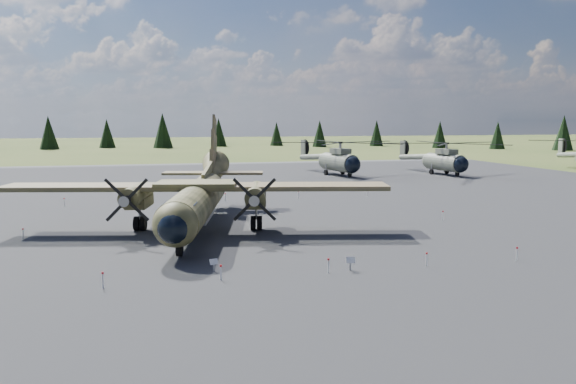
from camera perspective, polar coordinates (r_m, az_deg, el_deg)
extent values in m
plane|color=#5B622B|center=(44.05, -3.73, -3.83)|extent=(500.00, 500.00, 0.00)
cube|color=#56575B|center=(53.78, -5.56, -1.82)|extent=(120.00, 120.00, 0.04)
cylinder|color=#383A1F|center=(42.95, -9.31, -1.08)|extent=(6.53, 18.21, 2.80)
sphere|color=#383A1F|center=(34.16, -11.36, -3.27)|extent=(3.26, 3.26, 2.75)
sphere|color=black|center=(33.64, -11.52, -3.52)|extent=(2.40, 2.40, 2.02)
cube|color=black|center=(35.59, -10.95, -1.61)|extent=(2.30, 1.99, 0.55)
cone|color=#383A1F|center=(54.48, -7.65, 1.82)|extent=(4.13, 7.31, 4.22)
cube|color=#9DA0A2|center=(44.11, -9.11, -2.37)|extent=(3.12, 6.28, 0.50)
cube|color=#313E20|center=(43.29, -9.25, 0.53)|extent=(29.11, 9.43, 0.35)
cube|color=#383A1F|center=(43.27, -9.26, 0.82)|extent=(6.63, 4.79, 0.35)
cylinder|color=#383A1F|center=(43.91, -15.13, -0.26)|extent=(2.56, 5.41, 1.50)
cube|color=#383A1F|center=(44.77, -14.86, -0.95)|extent=(2.18, 3.64, 0.80)
cone|color=gray|center=(40.78, -16.20, -0.86)|extent=(0.93, 1.04, 0.76)
cylinder|color=black|center=(45.03, -14.79, -3.10)|extent=(1.09, 1.26, 1.10)
cylinder|color=#383A1F|center=(42.68, -3.29, -0.23)|extent=(2.56, 5.41, 1.50)
cube|color=#383A1F|center=(43.57, -3.25, -0.94)|extent=(2.18, 3.64, 0.80)
cone|color=gray|center=(39.46, -3.44, -0.85)|extent=(0.93, 1.04, 0.76)
cylinder|color=black|center=(43.84, -3.23, -3.14)|extent=(1.09, 1.26, 1.10)
cube|color=#383A1F|center=(50.65, -8.12, 2.09)|extent=(1.86, 7.45, 1.68)
cube|color=#313E20|center=(54.97, -7.60, 1.93)|extent=(9.86, 4.18, 0.22)
cylinder|color=gray|center=(35.52, -10.99, -4.54)|extent=(0.17, 0.17, 0.90)
cylinder|color=black|center=(35.68, -10.96, -5.69)|extent=(0.54, 0.99, 0.94)
cylinder|color=gray|center=(86.98, 5.17, 3.01)|extent=(4.26, 8.33, 2.76)
sphere|color=black|center=(83.58, 6.53, 2.78)|extent=(2.99, 2.99, 2.54)
sphere|color=gray|center=(90.44, 3.91, 3.18)|extent=(2.99, 2.99, 2.54)
cube|color=gray|center=(86.49, 5.33, 4.16)|extent=(2.53, 3.83, 0.83)
cylinder|color=gray|center=(86.45, 5.34, 4.70)|extent=(0.47, 0.47, 1.10)
cylinder|color=gray|center=(94.05, 2.70, 3.59)|extent=(2.75, 9.42, 1.58)
cube|color=gray|center=(97.66, 1.58, 4.54)|extent=(0.54, 1.56, 2.65)
cylinder|color=black|center=(97.83, 1.78, 4.54)|extent=(0.63, 2.83, 2.87)
cylinder|color=black|center=(84.28, 6.28, 1.77)|extent=(0.45, 0.80, 0.75)
cylinder|color=black|center=(87.54, 3.88, 2.00)|extent=(0.50, 0.93, 0.88)
cylinder|color=gray|center=(87.49, 3.88, 2.38)|extent=(0.18, 0.18, 1.60)
cylinder|color=black|center=(89.00, 5.56, 2.07)|extent=(0.50, 0.93, 0.88)
cylinder|color=gray|center=(88.95, 5.57, 2.44)|extent=(0.18, 0.18, 1.60)
cylinder|color=gray|center=(91.07, 15.61, 2.92)|extent=(3.68, 7.98, 2.67)
sphere|color=black|center=(88.04, 17.10, 2.69)|extent=(2.76, 2.76, 2.46)
sphere|color=gray|center=(94.16, 14.20, 3.10)|extent=(2.76, 2.76, 2.46)
cube|color=gray|center=(90.62, 15.81, 3.98)|extent=(2.26, 3.63, 0.80)
cylinder|color=gray|center=(90.59, 15.82, 4.48)|extent=(0.43, 0.43, 1.07)
cylinder|color=gray|center=(97.42, 12.84, 3.49)|extent=(2.11, 9.15, 1.53)
cube|color=gray|center=(100.68, 11.59, 4.40)|extent=(0.43, 1.51, 2.56)
cylinder|color=black|center=(100.88, 11.77, 4.41)|extent=(0.44, 2.76, 2.78)
cylinder|color=black|center=(88.67, 16.81, 1.76)|extent=(0.39, 0.76, 0.73)
cylinder|color=black|center=(91.37, 14.37, 2.00)|extent=(0.43, 0.89, 0.85)
cylinder|color=gray|center=(91.32, 14.38, 2.35)|extent=(0.17, 0.17, 1.55)
cylinder|color=black|center=(93.08, 15.81, 2.04)|extent=(0.43, 0.89, 0.85)
cylinder|color=gray|center=(93.03, 15.82, 2.39)|extent=(0.17, 0.17, 1.55)
cylinder|color=gray|center=(111.31, 26.85, 3.39)|extent=(3.22, 9.43, 1.59)
cube|color=gray|center=(114.99, 25.97, 4.23)|extent=(0.62, 1.57, 2.67)
cylinder|color=black|center=(115.16, 26.15, 4.23)|extent=(0.77, 2.82, 2.89)
cube|color=gray|center=(32.20, -7.55, -7.50)|extent=(0.10, 0.10, 0.59)
cube|color=white|center=(32.08, -7.55, -7.04)|extent=(0.51, 0.32, 0.33)
cube|color=gray|center=(32.30, 6.33, -7.39)|extent=(0.10, 0.10, 0.63)
cube|color=white|center=(32.18, 6.37, -6.89)|extent=(0.54, 0.29, 0.36)
cylinder|color=white|center=(30.32, -18.29, -8.54)|extent=(0.07, 0.07, 0.80)
cylinder|color=#AC1216|center=(30.21, -18.33, -7.81)|extent=(0.12, 0.12, 0.10)
cylinder|color=white|center=(30.39, -6.83, -8.18)|extent=(0.07, 0.07, 0.80)
cylinder|color=#AC1216|center=(30.28, -6.85, -7.45)|extent=(0.12, 0.12, 0.10)
cylinder|color=white|center=(31.62, 4.12, -7.53)|extent=(0.07, 0.07, 0.80)
cylinder|color=#AC1216|center=(31.52, 4.13, -6.83)|extent=(0.12, 0.12, 0.10)
cylinder|color=white|center=(33.88, 13.90, -6.72)|extent=(0.07, 0.07, 0.80)
cylinder|color=#AC1216|center=(33.79, 13.93, -6.07)|extent=(0.12, 0.12, 0.10)
cylinder|color=white|center=(36.99, 22.23, -5.88)|extent=(0.07, 0.07, 0.80)
cylinder|color=#AC1216|center=(36.90, 22.26, -5.27)|extent=(0.12, 0.12, 0.10)
cylinder|color=white|center=(59.78, -21.78, -1.00)|extent=(0.07, 0.07, 0.80)
cylinder|color=#AC1216|center=(59.73, -21.79, -0.62)|extent=(0.12, 0.12, 0.10)
cylinder|color=white|center=(59.16, -14.09, -0.78)|extent=(0.07, 0.07, 0.80)
cylinder|color=#AC1216|center=(59.11, -14.10, -0.40)|extent=(0.12, 0.12, 0.10)
cylinder|color=white|center=(59.61, -6.38, -0.55)|extent=(0.07, 0.07, 0.80)
cylinder|color=#AC1216|center=(59.56, -6.38, -0.17)|extent=(0.12, 0.12, 0.10)
cylinder|color=white|center=(61.11, 1.08, -0.31)|extent=(0.07, 0.07, 0.80)
cylinder|color=#AC1216|center=(61.06, 1.08, 0.06)|extent=(0.12, 0.12, 0.10)
cylinder|color=white|center=(63.60, 8.07, -0.09)|extent=(0.07, 0.07, 0.80)
cylinder|color=#AC1216|center=(63.55, 8.08, 0.27)|extent=(0.12, 0.12, 0.10)
cylinder|color=white|center=(44.31, -25.31, -3.93)|extent=(0.07, 0.07, 0.80)
cylinder|color=#AC1216|center=(44.24, -25.34, -3.42)|extent=(0.12, 0.12, 0.10)
cylinder|color=white|center=(49.49, 15.45, -2.38)|extent=(0.07, 0.07, 0.80)
cylinder|color=#AC1216|center=(49.42, 15.47, -1.92)|extent=(0.12, 0.12, 0.10)
cone|color=black|center=(179.44, 26.19, 5.43)|extent=(5.61, 5.61, 10.03)
cone|color=black|center=(179.99, 20.51, 5.44)|extent=(4.62, 4.62, 8.25)
cone|color=black|center=(181.70, 15.16, 5.68)|extent=(4.71, 4.71, 8.42)
cone|color=black|center=(191.47, 8.98, 5.95)|extent=(4.86, 4.86, 8.69)
cone|color=black|center=(183.31, 3.23, 5.97)|extent=(4.85, 4.85, 8.66)
cone|color=black|center=(191.82, -1.18, 5.94)|extent=(4.49, 4.49, 8.01)
cone|color=black|center=(187.46, -7.06, 6.06)|extent=(5.22, 5.22, 9.32)
cone|color=black|center=(179.53, -12.61, 6.13)|extent=(6.08, 6.08, 10.86)
cone|color=black|center=(184.82, -17.91, 5.69)|extent=(5.02, 5.02, 8.97)
cone|color=black|center=(180.99, -23.14, 5.58)|extent=(5.55, 5.55, 9.91)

